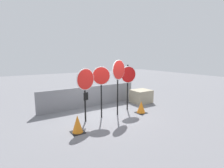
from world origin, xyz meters
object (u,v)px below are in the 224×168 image
at_px(storage_crate, 141,96).
at_px(stop_sign_3, 128,78).
at_px(stop_sign_2, 119,74).
at_px(traffic_cone_0, 77,124).
at_px(traffic_cone_1, 141,107).
at_px(stop_sign_1, 101,80).
at_px(stop_sign_0, 86,84).

bearing_deg(storage_crate, stop_sign_3, -155.49).
bearing_deg(stop_sign_2, traffic_cone_0, 179.12).
distance_m(stop_sign_2, traffic_cone_0, 2.82).
bearing_deg(traffic_cone_0, storage_crate, 21.64).
distance_m(traffic_cone_0, traffic_cone_1, 3.34).
xyz_separation_m(stop_sign_2, traffic_cone_0, (-2.23, -0.73, -1.57)).
height_order(stop_sign_1, stop_sign_2, stop_sign_2).
bearing_deg(traffic_cone_0, stop_sign_3, 20.20).
xyz_separation_m(stop_sign_3, traffic_cone_0, (-3.08, -1.13, -1.30)).
bearing_deg(stop_sign_0, stop_sign_2, -17.22).
bearing_deg(stop_sign_3, stop_sign_0, -162.46).
height_order(stop_sign_1, storage_crate, stop_sign_1).
height_order(stop_sign_3, traffic_cone_1, stop_sign_3).
bearing_deg(traffic_cone_1, traffic_cone_0, -172.86).
bearing_deg(stop_sign_0, stop_sign_3, -7.06).
bearing_deg(stop_sign_3, traffic_cone_1, -62.72).
bearing_deg(stop_sign_3, stop_sign_2, -145.49).
xyz_separation_m(stop_sign_3, storage_crate, (1.49, 0.68, -1.24)).
bearing_deg(stop_sign_1, stop_sign_2, 17.92).
height_order(stop_sign_3, storage_crate, stop_sign_3).
bearing_deg(traffic_cone_0, traffic_cone_1, 7.14).
distance_m(stop_sign_1, stop_sign_2, 0.85).
relative_size(stop_sign_0, traffic_cone_0, 3.46).
relative_size(stop_sign_2, storage_crate, 2.39).
bearing_deg(storage_crate, stop_sign_0, -165.00).
height_order(stop_sign_0, stop_sign_3, stop_sign_3).
height_order(stop_sign_1, traffic_cone_1, stop_sign_1).
bearing_deg(stop_sign_1, traffic_cone_1, 12.00).
bearing_deg(storage_crate, traffic_cone_0, -158.36).
bearing_deg(stop_sign_0, stop_sign_1, -12.44).
distance_m(stop_sign_1, stop_sign_3, 1.69).
distance_m(stop_sign_0, stop_sign_2, 1.58).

